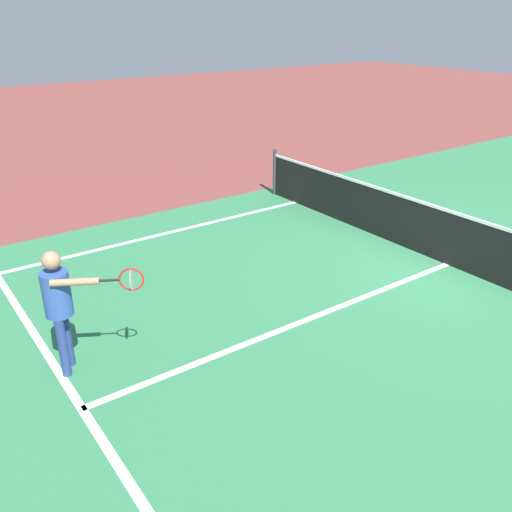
% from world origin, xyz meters
% --- Properties ---
extents(ground_plane, '(60.00, 60.00, 0.00)m').
position_xyz_m(ground_plane, '(0.00, 0.00, 0.00)').
color(ground_plane, brown).
extents(court_surface_inbounds, '(10.62, 24.40, 0.00)m').
position_xyz_m(court_surface_inbounds, '(0.00, 0.00, 0.00)').
color(court_surface_inbounds, '#2D7247').
rests_on(court_surface_inbounds, ground_plane).
extents(line_sideline_left, '(0.10, 11.89, 0.01)m').
position_xyz_m(line_sideline_left, '(-4.11, -5.95, 0.00)').
color(line_sideline_left, white).
rests_on(line_sideline_left, ground_plane).
extents(line_service_near, '(8.22, 0.10, 0.01)m').
position_xyz_m(line_service_near, '(0.00, -6.40, 0.00)').
color(line_service_near, white).
rests_on(line_service_near, ground_plane).
extents(line_center_service, '(0.10, 6.40, 0.01)m').
position_xyz_m(line_center_service, '(0.00, -3.20, 0.00)').
color(line_center_service, white).
rests_on(line_center_service, ground_plane).
extents(net, '(9.86, 0.09, 1.07)m').
position_xyz_m(net, '(0.00, 0.00, 0.49)').
color(net, '#33383D').
rests_on(net, ground_plane).
extents(player_near, '(0.88, 0.97, 1.57)m').
position_xyz_m(player_near, '(-0.78, -6.25, 0.97)').
color(player_near, navy).
rests_on(player_near, ground_plane).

